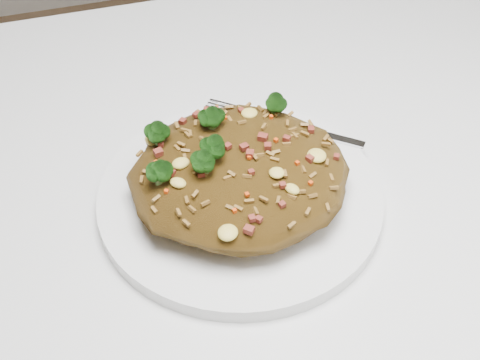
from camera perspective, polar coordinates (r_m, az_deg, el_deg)
The scene contains 4 objects.
dining_table at distance 0.67m, azimuth 10.36°, elevation -7.14°, with size 1.20×0.80×0.75m.
plate at distance 0.59m, azimuth -0.00°, elevation -1.52°, with size 0.25×0.25×0.01m, color white.
fried_rice at distance 0.56m, azimuth -0.10°, elevation 1.16°, with size 0.19×0.17×0.07m.
fork at distance 0.65m, azimuth 4.35°, elevation 4.59°, with size 0.14×0.11×0.00m.
Camera 1 is at (-0.23, -0.35, 1.18)m, focal length 50.00 mm.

